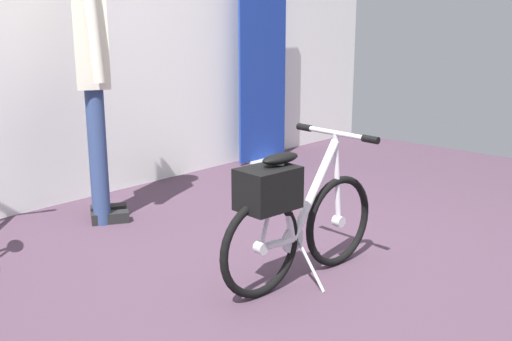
{
  "coord_description": "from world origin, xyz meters",
  "views": [
    {
      "loc": [
        -2.18,
        -1.75,
        1.33
      ],
      "look_at": [
        0.05,
        0.32,
        0.55
      ],
      "focal_mm": 43.15,
      "sensor_mm": 36.0,
      "label": 1
    }
  ],
  "objects": [
    {
      "name": "floor_banner_stand",
      "position": [
        1.94,
        2.0,
        0.73
      ],
      "size": [
        0.6,
        0.36,
        1.63
      ],
      "color": "#B7B7BC",
      "rests_on": "ground_plane"
    },
    {
      "name": "ground_plane",
      "position": [
        0.0,
        0.0,
        0.0
      ],
      "size": [
        7.24,
        7.24,
        0.0
      ],
      "primitive_type": "plane",
      "color": "#473342"
    },
    {
      "name": "visitor_near_wall",
      "position": [
        -0.03,
        1.64,
        1.06
      ],
      "size": [
        0.38,
        0.46,
        1.81
      ],
      "color": "navy",
      "rests_on": "ground_plane"
    },
    {
      "name": "folding_bike_foreground",
      "position": [
        0.05,
        0.08,
        0.37
      ],
      "size": [
        1.07,
        0.53,
        0.76
      ],
      "color": "black",
      "rests_on": "ground_plane"
    }
  ]
}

